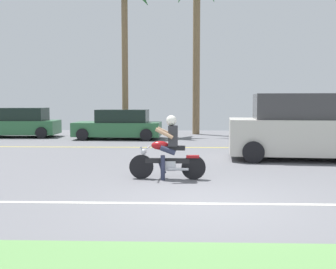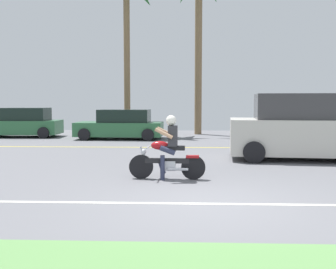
{
  "view_description": "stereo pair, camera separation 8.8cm",
  "coord_description": "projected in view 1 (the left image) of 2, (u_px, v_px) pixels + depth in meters",
  "views": [
    {
      "loc": [
        -0.47,
        -7.09,
        1.8
      ],
      "look_at": [
        -0.81,
        2.87,
        0.98
      ],
      "focal_mm": 43.34,
      "sensor_mm": 36.0,
      "label": 1
    },
    {
      "loc": [
        -0.38,
        -7.09,
        1.8
      ],
      "look_at": [
        -0.81,
        2.87,
        0.98
      ],
      "focal_mm": 43.34,
      "sensor_mm": 36.0,
      "label": 2
    }
  ],
  "objects": [
    {
      "name": "lane_line_near",
      "position": [
        208.0,
        204.0,
        7.12
      ],
      "size": [
        50.4,
        0.12,
        0.01
      ],
      "primitive_type": "cube",
      "color": "silver",
      "rests_on": "ground"
    },
    {
      "name": "suv_nearby",
      "position": [
        310.0,
        128.0,
        12.52
      ],
      "size": [
        5.12,
        2.59,
        2.03
      ],
      "color": "beige",
      "rests_on": "ground"
    },
    {
      "name": "motorcyclist",
      "position": [
        168.0,
        152.0,
        9.35
      ],
      "size": [
        1.77,
        0.58,
        1.48
      ],
      "color": "black",
      "rests_on": "ground"
    },
    {
      "name": "ground",
      "position": [
        200.0,
        174.0,
        10.18
      ],
      "size": [
        56.0,
        30.0,
        0.04
      ],
      "primitive_type": "cube",
      "color": "slate"
    },
    {
      "name": "parked_car_1",
      "position": [
        119.0,
        125.0,
        19.32
      ],
      "size": [
        4.15,
        2.03,
        1.41
      ],
      "color": "#2D663D",
      "rests_on": "ground"
    },
    {
      "name": "parked_car_0",
      "position": [
        20.0,
        123.0,
        20.43
      ],
      "size": [
        3.95,
        2.02,
        1.48
      ],
      "color": "#2D663D",
      "rests_on": "ground"
    },
    {
      "name": "lane_line_far",
      "position": [
        194.0,
        147.0,
        15.81
      ],
      "size": [
        50.4,
        0.12,
        0.01
      ],
      "primitive_type": "cube",
      "color": "yellow",
      "rests_on": "ground"
    }
  ]
}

